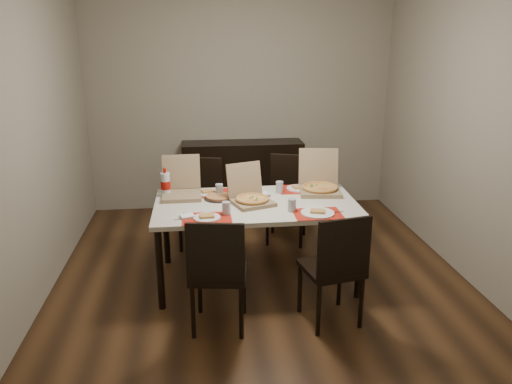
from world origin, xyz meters
TOP-DOWN VIEW (x-y plane):
  - ground at (0.00, 0.00)m, footprint 3.80×4.00m
  - room_walls at (0.00, 0.43)m, footprint 3.84×4.02m
  - sideboard at (0.00, 1.78)m, footprint 1.50×0.40m
  - dining_table at (-0.05, -0.11)m, footprint 1.80×1.00m
  - chair_near_left at (-0.43, -0.93)m, footprint 0.48×0.48m
  - chair_near_right at (0.47, -0.95)m, footprint 0.50×0.50m
  - chair_far_left at (-0.53, 0.79)m, footprint 0.50×0.50m
  - chair_far_right at (0.41, 0.82)m, footprint 0.53×0.53m
  - setting_near_left at (-0.47, -0.44)m, footprint 0.46×0.30m
  - setting_near_right at (0.38, -0.44)m, footprint 0.47×0.30m
  - setting_far_left at (-0.46, 0.19)m, footprint 0.47×0.30m
  - setting_far_right at (0.35, 0.21)m, footprint 0.52×0.30m
  - napkin_loose at (0.00, -0.10)m, footprint 0.15×0.16m
  - pizza_box_center at (-0.10, -0.11)m, footprint 0.44×0.46m
  - pizza_box_right at (0.59, 0.14)m, footprint 0.43×0.47m
  - pizza_box_left at (-0.71, 0.17)m, footprint 0.36×0.40m
  - faina_plate at (-0.37, 0.04)m, footprint 0.27×0.27m
  - dip_bowl at (0.05, 0.08)m, footprint 0.15×0.15m
  - soda_bottle at (-0.86, 0.18)m, footprint 0.09×0.09m

SIDE VIEW (x-z plane):
  - ground at x=0.00m, z-range -0.02..0.00m
  - sideboard at x=0.00m, z-range 0.00..0.90m
  - chair_near_left at x=-0.43m, z-range 0.05..0.98m
  - chair_near_right at x=0.47m, z-range 0.05..0.98m
  - chair_far_left at x=-0.53m, z-range 0.05..0.98m
  - chair_far_right at x=0.41m, z-range 0.05..0.98m
  - dining_table at x=-0.05m, z-range 0.31..1.06m
  - napkin_loose at x=0.00m, z-range 0.75..0.77m
  - faina_plate at x=-0.37m, z-range 0.75..0.78m
  - dip_bowl at x=0.05m, z-range 0.75..0.78m
  - setting_near_right at x=0.38m, z-range 0.72..0.83m
  - setting_far_left at x=-0.46m, z-range 0.72..0.83m
  - setting_near_left at x=-0.47m, z-range 0.72..0.83m
  - setting_far_right at x=0.35m, z-range 0.72..0.83m
  - pizza_box_center at x=-0.10m, z-range 0.64..0.97m
  - pizza_box_right at x=0.59m, z-range 0.62..1.00m
  - pizza_box_left at x=-0.71m, z-range 0.63..0.99m
  - soda_bottle at x=-0.86m, z-range 0.73..0.99m
  - room_walls at x=0.00m, z-range 0.42..3.04m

